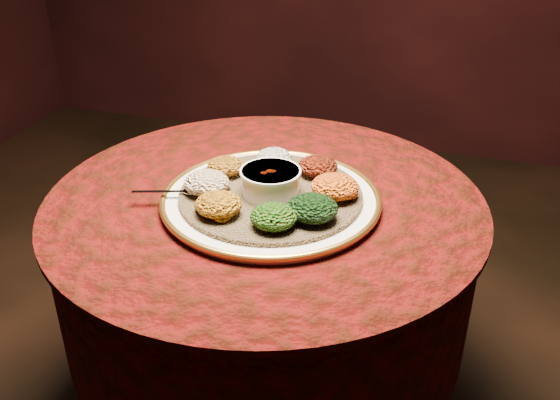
% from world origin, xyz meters
% --- Properties ---
extents(table, '(0.96, 0.96, 0.73)m').
position_xyz_m(table, '(0.00, 0.00, 0.55)').
color(table, black).
rests_on(table, ground).
extents(platter, '(0.47, 0.47, 0.02)m').
position_xyz_m(platter, '(0.02, -0.03, 0.75)').
color(platter, white).
rests_on(platter, table).
extents(injera, '(0.41, 0.41, 0.01)m').
position_xyz_m(injera, '(0.02, -0.03, 0.76)').
color(injera, olive).
rests_on(injera, platter).
extents(stew_bowl, '(0.13, 0.13, 0.05)m').
position_xyz_m(stew_bowl, '(0.02, -0.03, 0.79)').
color(stew_bowl, white).
rests_on(stew_bowl, injera).
extents(spoon, '(0.14, 0.06, 0.01)m').
position_xyz_m(spoon, '(-0.14, -0.08, 0.77)').
color(spoon, silver).
rests_on(spoon, injera).
extents(portion_ayib, '(0.08, 0.08, 0.04)m').
position_xyz_m(portion_ayib, '(-0.01, 0.11, 0.78)').
color(portion_ayib, beige).
rests_on(portion_ayib, injera).
extents(portion_kitfo, '(0.09, 0.08, 0.04)m').
position_xyz_m(portion_kitfo, '(0.10, 0.09, 0.78)').
color(portion_kitfo, black).
rests_on(portion_kitfo, injera).
extents(portion_tikil, '(0.10, 0.10, 0.05)m').
position_xyz_m(portion_tikil, '(0.16, -0.00, 0.79)').
color(portion_tikil, '#CA8F10').
rests_on(portion_tikil, injera).
extents(portion_gomen, '(0.10, 0.10, 0.05)m').
position_xyz_m(portion_gomen, '(0.13, -0.10, 0.79)').
color(portion_gomen, black).
rests_on(portion_gomen, injera).
extents(portion_mixveg, '(0.09, 0.09, 0.04)m').
position_xyz_m(portion_mixveg, '(0.07, -0.15, 0.78)').
color(portion_mixveg, '#B03B0B').
rests_on(portion_mixveg, injera).
extents(portion_kik, '(0.09, 0.09, 0.05)m').
position_xyz_m(portion_kik, '(-0.05, -0.14, 0.78)').
color(portion_kik, '#B0780F').
rests_on(portion_kik, injera).
extents(portion_timatim, '(0.10, 0.09, 0.05)m').
position_xyz_m(portion_timatim, '(-0.11, -0.06, 0.79)').
color(portion_timatim, maroon).
rests_on(portion_timatim, injera).
extents(portion_shiro, '(0.08, 0.08, 0.04)m').
position_xyz_m(portion_shiro, '(-0.10, 0.03, 0.78)').
color(portion_shiro, '#8F5A11').
rests_on(portion_shiro, injera).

